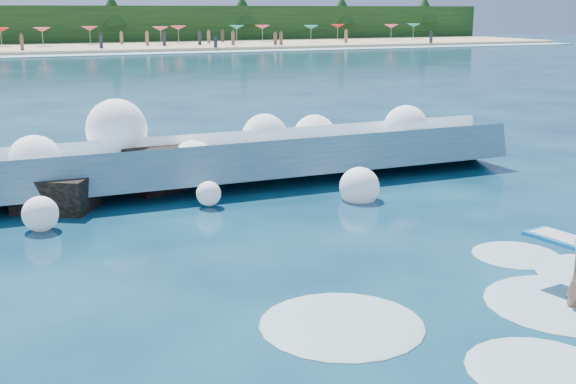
% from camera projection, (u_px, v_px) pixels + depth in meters
% --- Properties ---
extents(ground, '(200.00, 200.00, 0.00)m').
position_uv_depth(ground, '(252.00, 302.00, 11.51)').
color(ground, '#071F3B').
rests_on(ground, ground).
extents(beach, '(140.00, 20.00, 0.40)m').
position_uv_depth(beach, '(6.00, 49.00, 80.82)').
color(beach, tan).
rests_on(beach, ground).
extents(wet_band, '(140.00, 5.00, 0.08)m').
position_uv_depth(wet_band, '(12.00, 56.00, 71.08)').
color(wet_band, silver).
rests_on(wet_band, ground).
extents(treeline, '(140.00, 4.00, 5.00)m').
position_uv_depth(treeline, '(1.00, 26.00, 89.15)').
color(treeline, black).
rests_on(treeline, ground).
extents(breaking_wave, '(19.58, 2.98, 1.69)m').
position_uv_depth(breaking_wave, '(164.00, 166.00, 18.75)').
color(breaking_wave, teal).
rests_on(breaking_wave, ground).
extents(rock_cluster, '(8.03, 3.28, 1.32)m').
position_uv_depth(rock_cluster, '(36.00, 186.00, 17.30)').
color(rock_cluster, black).
rests_on(rock_cluster, ground).
extents(wave_spray, '(15.46, 5.00, 2.49)m').
position_uv_depth(wave_spray, '(139.00, 148.00, 18.34)').
color(wave_spray, white).
rests_on(wave_spray, ground).
extents(surf_foam, '(8.87, 5.55, 0.13)m').
position_uv_depth(surf_foam, '(522.00, 306.00, 11.37)').
color(surf_foam, silver).
rests_on(surf_foam, ground).
extents(beach_umbrellas, '(112.79, 6.62, 0.50)m').
position_uv_depth(beach_umbrellas, '(2.00, 30.00, 82.34)').
color(beach_umbrellas, '#D93F5F').
rests_on(beach_umbrellas, ground).
extents(beachgoers, '(94.62, 13.47, 1.93)m').
position_uv_depth(beachgoers, '(34.00, 41.00, 79.50)').
color(beachgoers, '#3F332D').
rests_on(beachgoers, ground).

